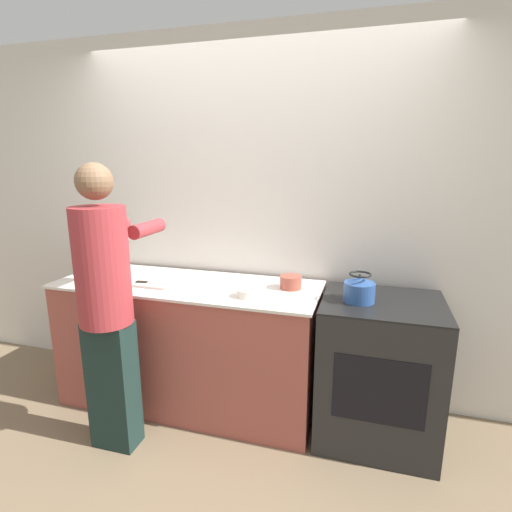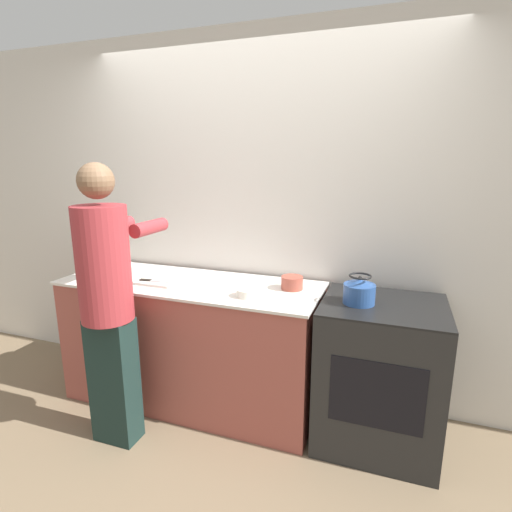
{
  "view_description": "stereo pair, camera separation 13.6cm",
  "coord_description": "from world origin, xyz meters",
  "px_view_note": "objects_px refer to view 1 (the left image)",
  "views": [
    {
      "loc": [
        0.82,
        -2.05,
        1.72
      ],
      "look_at": [
        0.15,
        0.22,
        1.15
      ],
      "focal_mm": 28.0,
      "sensor_mm": 36.0,
      "label": 1
    },
    {
      "loc": [
        0.95,
        -2.01,
        1.72
      ],
      "look_at": [
        0.15,
        0.22,
        1.15
      ],
      "focal_mm": 28.0,
      "sensor_mm": 36.0,
      "label": 2
    }
  ],
  "objects_px": {
    "bowl_prep": "(291,282)",
    "canister_jar": "(99,264)",
    "oven": "(378,370)",
    "person": "(107,300)",
    "knife": "(150,282)",
    "cutting_board": "(148,283)",
    "kettle": "(359,290)"
  },
  "relations": [
    {
      "from": "oven",
      "to": "knife",
      "type": "xyz_separation_m",
      "value": [
        -1.5,
        -0.1,
        0.47
      ]
    },
    {
      "from": "oven",
      "to": "canister_jar",
      "type": "relative_size",
      "value": 5.57
    },
    {
      "from": "person",
      "to": "bowl_prep",
      "type": "relative_size",
      "value": 12.06
    },
    {
      "from": "oven",
      "to": "person",
      "type": "height_order",
      "value": "person"
    },
    {
      "from": "cutting_board",
      "to": "bowl_prep",
      "type": "distance_m",
      "value": 0.97
    },
    {
      "from": "bowl_prep",
      "to": "knife",
      "type": "bearing_deg",
      "value": -167.48
    },
    {
      "from": "kettle",
      "to": "bowl_prep",
      "type": "relative_size",
      "value": 1.29
    },
    {
      "from": "kettle",
      "to": "bowl_prep",
      "type": "xyz_separation_m",
      "value": [
        -0.44,
        0.15,
        -0.04
      ]
    },
    {
      "from": "oven",
      "to": "canister_jar",
      "type": "distance_m",
      "value": 2.08
    },
    {
      "from": "cutting_board",
      "to": "bowl_prep",
      "type": "relative_size",
      "value": 2.6
    },
    {
      "from": "oven",
      "to": "knife",
      "type": "distance_m",
      "value": 1.58
    },
    {
      "from": "oven",
      "to": "cutting_board",
      "type": "bearing_deg",
      "value": -176.86
    },
    {
      "from": "person",
      "to": "canister_jar",
      "type": "xyz_separation_m",
      "value": [
        -0.48,
        0.57,
        0.03
      ]
    },
    {
      "from": "knife",
      "to": "bowl_prep",
      "type": "bearing_deg",
      "value": 5.26
    },
    {
      "from": "cutting_board",
      "to": "bowl_prep",
      "type": "bearing_deg",
      "value": 10.95
    },
    {
      "from": "oven",
      "to": "bowl_prep",
      "type": "relative_size",
      "value": 6.38
    },
    {
      "from": "bowl_prep",
      "to": "canister_jar",
      "type": "distance_m",
      "value": 1.43
    },
    {
      "from": "kettle",
      "to": "oven",
      "type": "bearing_deg",
      "value": 17.7
    },
    {
      "from": "bowl_prep",
      "to": "canister_jar",
      "type": "xyz_separation_m",
      "value": [
        -1.43,
        -0.06,
        0.03
      ]
    },
    {
      "from": "oven",
      "to": "cutting_board",
      "type": "height_order",
      "value": "cutting_board"
    },
    {
      "from": "knife",
      "to": "canister_jar",
      "type": "bearing_deg",
      "value": 157.11
    },
    {
      "from": "bowl_prep",
      "to": "kettle",
      "type": "bearing_deg",
      "value": -18.33
    },
    {
      "from": "oven",
      "to": "person",
      "type": "bearing_deg",
      "value": -161.01
    },
    {
      "from": "kettle",
      "to": "knife",
      "type": "bearing_deg",
      "value": -177.55
    },
    {
      "from": "cutting_board",
      "to": "canister_jar",
      "type": "bearing_deg",
      "value": 165.5
    },
    {
      "from": "person",
      "to": "cutting_board",
      "type": "bearing_deg",
      "value": 90.54
    },
    {
      "from": "person",
      "to": "cutting_board",
      "type": "relative_size",
      "value": 4.64
    },
    {
      "from": "person",
      "to": "oven",
      "type": "bearing_deg",
      "value": 18.99
    },
    {
      "from": "cutting_board",
      "to": "knife",
      "type": "relative_size",
      "value": 1.69
    },
    {
      "from": "cutting_board",
      "to": "knife",
      "type": "xyz_separation_m",
      "value": [
        0.03,
        -0.02,
        0.01
      ]
    },
    {
      "from": "person",
      "to": "knife",
      "type": "distance_m",
      "value": 0.42
    },
    {
      "from": "oven",
      "to": "cutting_board",
      "type": "distance_m",
      "value": 1.6
    }
  ]
}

